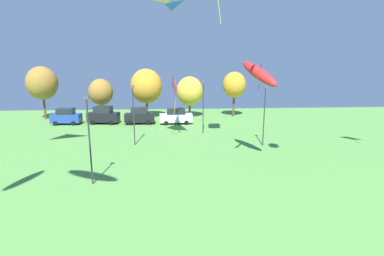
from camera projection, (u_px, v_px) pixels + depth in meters
The scene contains 17 objects.
kite_flying_4 at pixel (174, 88), 34.39m from camera, with size 0.57×2.54×5.19m.
kite_flying_6 at pixel (147, 13), 28.31m from camera, with size 3.21×4.04×0.24m.
kite_flying_8 at pixel (185, 9), 32.99m from camera, with size 2.38×3.22×0.84m.
kite_flying_10 at pixel (259, 74), 25.88m from camera, with size 3.00×4.42×3.34m.
parked_car_leftmost at pixel (66, 116), 43.91m from camera, with size 4.20×2.12×2.41m.
parked_car_second_from_left at pixel (103, 115), 44.37m from camera, with size 4.69×2.52×2.61m.
parked_car_third_from_left at pixel (140, 116), 44.25m from camera, with size 4.36×2.17×2.44m.
parked_car_rightmost_in_row at pixel (176, 116), 44.23m from camera, with size 4.86×2.13×2.31m.
light_post_0 at pixel (203, 104), 37.88m from camera, with size 0.36×0.20×6.64m.
light_post_1 at pixel (134, 112), 32.42m from camera, with size 0.36×0.20×6.55m.
light_post_2 at pixel (264, 112), 32.14m from camera, with size 0.36×0.20×6.57m.
light_post_3 at pixel (89, 136), 21.74m from camera, with size 0.36×0.20×6.62m.
treeline_tree_0 at pixel (42, 83), 46.98m from camera, with size 4.74×4.74×8.37m.
treeline_tree_1 at pixel (101, 92), 48.34m from camera, with size 3.88×3.88×6.39m.
treeline_tree_2 at pixel (146, 86), 48.41m from camera, with size 5.09×5.09×7.97m.
treeline_tree_3 at pixel (190, 91), 49.23m from camera, with size 4.37×4.37×6.70m.
treeline_tree_4 at pixel (234, 85), 49.55m from camera, with size 3.88×3.88×7.45m.
Camera 1 is at (0.10, 1.81, 8.95)m, focal length 28.00 mm.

